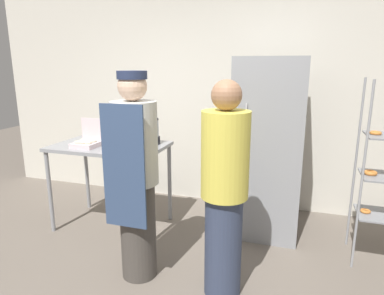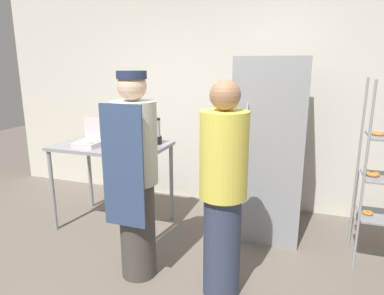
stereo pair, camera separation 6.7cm
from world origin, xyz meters
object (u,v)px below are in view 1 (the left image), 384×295
at_px(blender_pitcher, 154,133).
at_px(person_baker, 136,176).
at_px(refrigerator, 268,148).
at_px(donut_box, 86,142).
at_px(person_customer, 224,191).

distance_m(blender_pitcher, person_baker, 1.00).
xyz_separation_m(refrigerator, donut_box, (-1.83, -0.57, 0.06)).
height_order(donut_box, blender_pitcher, donut_box).
distance_m(donut_box, blender_pitcher, 0.72).
height_order(donut_box, person_baker, person_baker).
bearing_deg(person_baker, person_customer, -0.38).
relative_size(blender_pitcher, person_customer, 0.17).
bearing_deg(blender_pitcher, donut_box, -151.94).
bearing_deg(donut_box, person_baker, -35.02).
height_order(blender_pitcher, person_baker, person_baker).
distance_m(blender_pitcher, person_customer, 1.39).
xyz_separation_m(refrigerator, blender_pitcher, (-1.20, -0.23, 0.14)).
relative_size(donut_box, blender_pitcher, 1.02).
xyz_separation_m(donut_box, person_customer, (1.62, -0.62, -0.13)).
xyz_separation_m(person_baker, person_customer, (0.74, -0.00, -0.04)).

